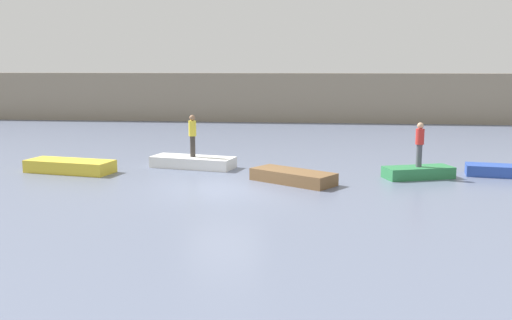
{
  "coord_description": "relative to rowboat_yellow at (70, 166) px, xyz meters",
  "views": [
    {
      "loc": [
        3.22,
        -19.21,
        4.3
      ],
      "look_at": [
        0.73,
        3.68,
        0.46
      ],
      "focal_mm": 40.13,
      "sensor_mm": 36.0,
      "label": 1
    }
  ],
  "objects": [
    {
      "name": "person_yellow_shirt",
      "position": [
        4.71,
        1.62,
        1.2
      ],
      "size": [
        0.32,
        0.32,
        1.77
      ],
      "color": "#38332D",
      "rests_on": "rowboat_white"
    },
    {
      "name": "rowboat_yellow",
      "position": [
        0.0,
        0.0,
        0.0
      ],
      "size": [
        3.73,
        1.93,
        0.5
      ],
      "primitive_type": "cube",
      "rotation": [
        0.0,
        0.0,
        -0.19
      ],
      "color": "gold",
      "rests_on": "ground_plane"
    },
    {
      "name": "rowboat_white",
      "position": [
        4.71,
        1.62,
        -0.02
      ],
      "size": [
        3.71,
        2.01,
        0.46
      ],
      "primitive_type": "cube",
      "rotation": [
        0.0,
        0.0,
        -0.22
      ],
      "color": "white",
      "rests_on": "ground_plane"
    },
    {
      "name": "rowboat_brown",
      "position": [
        9.06,
        -1.1,
        -0.03
      ],
      "size": [
        3.32,
        2.76,
        0.45
      ],
      "primitive_type": "cube",
      "rotation": [
        0.0,
        0.0,
        -0.58
      ],
      "color": "brown",
      "rests_on": "ground_plane"
    },
    {
      "name": "person_red_shirt",
      "position": [
        13.81,
        0.31,
        1.14
      ],
      "size": [
        0.32,
        0.32,
        1.7
      ],
      "color": "#4C4C56",
      "rests_on": "rowboat_green"
    },
    {
      "name": "rowboat_green",
      "position": [
        13.81,
        0.31,
        -0.03
      ],
      "size": [
        2.82,
        1.82,
        0.44
      ],
      "primitive_type": "cube",
      "rotation": [
        0.0,
        0.0,
        0.33
      ],
      "color": "#2D7F47",
      "rests_on": "ground_plane"
    },
    {
      "name": "embankment_wall",
      "position": [
        6.72,
        21.74,
        1.59
      ],
      "size": [
        80.0,
        1.2,
        3.68
      ],
      "primitive_type": "cube",
      "color": "gray",
      "rests_on": "ground_plane"
    },
    {
      "name": "ground_plane",
      "position": [
        6.72,
        -2.59,
        -0.25
      ],
      "size": [
        120.0,
        120.0,
        0.0
      ],
      "primitive_type": "plane",
      "color": "slate"
    }
  ]
}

